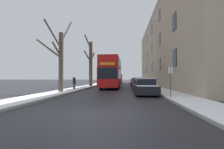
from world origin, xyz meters
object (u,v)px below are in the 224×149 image
Objects in this scene: parked_car_1 at (141,85)px; parked_car_2 at (138,83)px; double_decker_bus at (111,72)px; parked_car_0 at (145,87)px; oncoming_van at (118,79)px; pedestrian_left_sidewalk at (74,83)px; parked_car_3 at (136,83)px; street_sign_post at (171,80)px; bare_tree_left_0 at (60,59)px; bare_tree_left_1 at (91,63)px; parked_car_4 at (134,82)px.

parked_car_1 is 5.70m from parked_car_2.
double_decker_bus is at bearing 128.52° from parked_car_1.
double_decker_bus is 2.42× the size of parked_car_0.
oncoming_van reaches higher than parked_car_1.
parked_car_3 is at bearing 104.84° from pedestrian_left_sidewalk.
parked_car_2 is at bearing 13.21° from double_decker_bus.
oncoming_van reaches higher than street_sign_post.
oncoming_van is at bearing 107.04° from parked_car_3.
double_decker_bus is 1.86× the size of oncoming_van.
parked_car_3 is at bearing -72.96° from oncoming_van.
bare_tree_left_0 is 0.89× the size of bare_tree_left_1.
pedestrian_left_sidewalk is at bearing -176.95° from parked_car_1.
double_decker_bus is (3.92, -4.01, -1.67)m from bare_tree_left_1.
parked_car_1 is (7.74, -8.82, -3.42)m from bare_tree_left_1.
parked_car_4 is at bearing 114.12° from pedestrian_left_sidewalk.
parked_car_0 is 1.93× the size of street_sign_post.
street_sign_post is at bearing -61.81° from bare_tree_left_1.
bare_tree_left_0 is at bearing -98.43° from oncoming_van.
pedestrian_left_sidewalk is (-7.73, -16.88, 0.30)m from parked_car_4.
oncoming_van is (4.12, 27.77, -1.99)m from bare_tree_left_0.
bare_tree_left_1 is 0.80× the size of double_decker_bus.
oncoming_van reaches higher than pedestrian_left_sidewalk.
bare_tree_left_1 is 2.10× the size of parked_car_1.
bare_tree_left_1 is at bearing 134.29° from double_decker_bus.
double_decker_bus is 6.68m from pedestrian_left_sidewalk.
double_decker_bus is 6.38m from parked_car_1.
double_decker_bus reaches higher than parked_car_3.
parked_car_3 is (0.00, 16.19, -0.04)m from parked_car_0.
double_decker_bus is at bearing 65.05° from bare_tree_left_0.
pedestrian_left_sidewalk is (-7.73, -6.11, 0.24)m from parked_car_2.
parked_car_2 is at bearing 90.00° from parked_car_0.
double_decker_bus is 2.37× the size of parked_car_3.
bare_tree_left_1 is 1.91× the size of parked_car_3.
street_sign_post is at bearing -80.68° from oncoming_van.
bare_tree_left_0 is at bearing -111.17° from parked_car_4.
bare_tree_left_0 reaches higher than street_sign_post.
parked_car_0 is 0.77× the size of oncoming_van.
double_decker_bus is 4.28m from parked_car_2.
parked_car_2 is at bearing 95.67° from street_sign_post.
bare_tree_left_1 is 15.59m from oncoming_van.
double_decker_bus is at bearing 111.82° from street_sign_post.
parked_car_0 is 21.56m from parked_car_4.
parked_car_1 is at bearing 51.77° from pedestrian_left_sidewalk.
double_decker_bus is at bearing -89.92° from oncoming_van.
parked_car_2 reaches higher than parked_car_1.
bare_tree_left_1 is at bearing -135.31° from parked_car_4.
parked_car_2 reaches higher than parked_car_0.
parked_car_2 is 0.90× the size of parked_car_3.
bare_tree_left_0 is 4.44× the size of pedestrian_left_sidewalk.
bare_tree_left_1 is 12.22m from parked_car_1.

